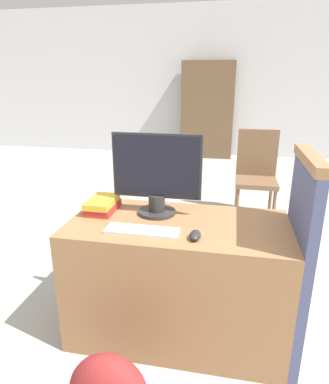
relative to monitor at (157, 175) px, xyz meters
name	(u,v)px	position (x,y,z in m)	size (l,w,h in m)	color
ground_plane	(168,368)	(0.15, -0.42, -0.97)	(20.00, 20.00, 0.00)	#9E9E99
wall_back	(222,83)	(0.15, 5.11, 0.43)	(12.00, 0.06, 2.80)	silver
desk	(178,279)	(0.15, -0.11, -0.60)	(1.24, 0.63, 0.73)	#8C603D
carrel_divider	(297,260)	(0.79, -0.15, -0.38)	(0.07, 0.55, 1.16)	#474C70
monitor	(157,175)	(0.00, 0.00, 0.00)	(0.52, 0.22, 0.48)	#282828
keyboard	(142,231)	(-0.02, -0.27, -0.23)	(0.39, 0.12, 0.02)	silver
mouse	(195,235)	(0.26, -0.29, -0.22)	(0.06, 0.11, 0.04)	#262626
book_stack	(103,205)	(-0.33, -0.02, -0.20)	(0.15, 0.25, 0.08)	#B72D28
far_chair	(256,171)	(0.70, 1.93, -0.45)	(0.44, 0.44, 0.96)	brown
bookshelf_far	(207,111)	(-0.08, 4.87, -0.07)	(0.98, 0.32, 1.79)	brown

